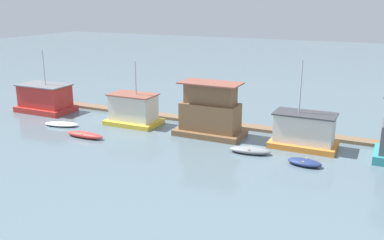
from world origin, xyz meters
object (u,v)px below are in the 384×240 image
object	(u,v)px
houseboat_brown	(210,113)
dinghy_white	(61,124)
dinghy_red	(85,135)
dinghy_navy	(304,162)
houseboat_red	(45,99)
dinghy_grey	(250,150)
houseboat_yellow	(133,110)
houseboat_orange	(304,131)

from	to	relation	value
houseboat_brown	dinghy_white	bearing A→B (deg)	-165.84
dinghy_red	dinghy_navy	distance (m)	19.71
houseboat_red	houseboat_brown	distance (m)	20.29
dinghy_red	dinghy_white	bearing A→B (deg)	156.36
dinghy_white	dinghy_grey	bearing A→B (deg)	1.55
houseboat_red	dinghy_navy	distance (m)	30.13
houseboat_yellow	dinghy_red	xyz separation A→B (m)	(-1.60, -5.75, -1.19)
dinghy_white	houseboat_yellow	bearing A→B (deg)	31.19
houseboat_red	dinghy_navy	bearing A→B (deg)	-7.70
houseboat_orange	dinghy_white	distance (m)	23.62
houseboat_red	dinghy_red	bearing A→B (deg)	-29.60
dinghy_red	dinghy_grey	distance (m)	15.22
houseboat_yellow	dinghy_red	distance (m)	6.08
houseboat_orange	dinghy_navy	bearing A→B (deg)	-77.22
houseboat_brown	houseboat_yellow	bearing A→B (deg)	179.70
houseboat_brown	dinghy_white	world-z (taller)	houseboat_brown
houseboat_yellow	dinghy_navy	size ratio (longest dim) A/B	2.36
houseboat_yellow	dinghy_red	world-z (taller)	houseboat_yellow
houseboat_red	dinghy_white	bearing A→B (deg)	-34.00
houseboat_red	houseboat_brown	bearing A→B (deg)	-0.26
dinghy_navy	houseboat_brown	bearing A→B (deg)	157.58
houseboat_orange	dinghy_red	bearing A→B (deg)	-162.29
houseboat_yellow	dinghy_navy	distance (m)	18.50
houseboat_red	houseboat_yellow	distance (m)	11.80
houseboat_yellow	houseboat_red	bearing A→B (deg)	179.77
houseboat_yellow	houseboat_orange	size ratio (longest dim) A/B	0.86
houseboat_yellow	houseboat_orange	bearing A→B (deg)	0.72
dinghy_navy	dinghy_red	bearing A→B (deg)	-174.87
dinghy_grey	dinghy_red	bearing A→B (deg)	-170.41
houseboat_yellow	houseboat_orange	xyz separation A→B (m)	(17.07, 0.21, -0.03)
houseboat_yellow	houseboat_orange	world-z (taller)	houseboat_orange
houseboat_yellow	dinghy_navy	xyz separation A→B (m)	(18.03, -3.99, -1.21)
houseboat_orange	dinghy_navy	xyz separation A→B (m)	(0.95, -4.20, -1.18)
houseboat_orange	dinghy_grey	distance (m)	5.15
houseboat_red	houseboat_yellow	xyz separation A→B (m)	(11.80, -0.05, -0.01)
houseboat_yellow	dinghy_grey	bearing A→B (deg)	-13.47
houseboat_brown	houseboat_red	bearing A→B (deg)	179.74
houseboat_red	houseboat_orange	distance (m)	28.88
dinghy_white	dinghy_navy	distance (m)	24.21
houseboat_yellow	houseboat_brown	xyz separation A→B (m)	(8.47, -0.04, 0.67)
houseboat_yellow	dinghy_red	size ratio (longest dim) A/B	1.64
houseboat_orange	dinghy_grey	xyz separation A→B (m)	(-3.66, -3.43, -1.16)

